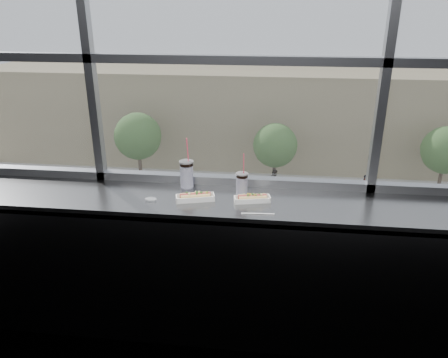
# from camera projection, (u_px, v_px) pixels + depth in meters

# --- Properties ---
(wall_back_lower) EXTENTS (6.00, 0.00, 6.00)m
(wall_back_lower) POSITION_uv_depth(u_px,v_px,m) (231.00, 248.00, 3.46)
(wall_back_lower) COLOR black
(wall_back_lower) RESTS_ON ground
(window_glass) EXTENTS (6.00, 0.00, 6.00)m
(window_glass) POSITION_uv_depth(u_px,v_px,m) (233.00, 12.00, 2.82)
(window_glass) COLOR silver
(window_glass) RESTS_ON ground
(window_mullions) EXTENTS (6.00, 0.08, 2.40)m
(window_mullions) POSITION_uv_depth(u_px,v_px,m) (233.00, 12.00, 2.80)
(window_mullions) COLOR gray
(window_mullions) RESTS_ON ground
(counter) EXTENTS (6.00, 0.55, 0.06)m
(counter) POSITION_uv_depth(u_px,v_px,m) (227.00, 203.00, 3.01)
(counter) COLOR gray
(counter) RESTS_ON ground
(counter_fascia) EXTENTS (6.00, 0.04, 1.04)m
(counter_fascia) POSITION_uv_depth(u_px,v_px,m) (223.00, 288.00, 2.97)
(counter_fascia) COLOR gray
(counter_fascia) RESTS_ON ground
(hotdog_tray_left) EXTENTS (0.28, 0.15, 0.06)m
(hotdog_tray_left) POSITION_uv_depth(u_px,v_px,m) (195.00, 197.00, 2.97)
(hotdog_tray_left) COLOR white
(hotdog_tray_left) RESTS_ON counter
(hotdog_tray_right) EXTENTS (0.26, 0.13, 0.06)m
(hotdog_tray_right) POSITION_uv_depth(u_px,v_px,m) (252.00, 198.00, 2.96)
(hotdog_tray_right) COLOR white
(hotdog_tray_right) RESTS_ON counter
(soda_cup_left) EXTENTS (0.10, 0.10, 0.38)m
(soda_cup_left) POSITION_uv_depth(u_px,v_px,m) (187.00, 173.00, 3.16)
(soda_cup_left) COLOR white
(soda_cup_left) RESTS_ON counter
(soda_cup_right) EXTENTS (0.09, 0.09, 0.32)m
(soda_cup_right) POSITION_uv_depth(u_px,v_px,m) (242.00, 183.00, 3.03)
(soda_cup_right) COLOR white
(soda_cup_right) RESTS_ON counter
(loose_straw) EXTENTS (0.21, 0.02, 0.01)m
(loose_straw) POSITION_uv_depth(u_px,v_px,m) (258.00, 214.00, 2.79)
(loose_straw) COLOR white
(loose_straw) RESTS_ON counter
(wrapper) EXTENTS (0.09, 0.06, 0.02)m
(wrapper) POSITION_uv_depth(u_px,v_px,m) (151.00, 199.00, 2.98)
(wrapper) COLOR silver
(wrapper) RESTS_ON counter
(plaza_ground) EXTENTS (120.00, 120.00, 0.00)m
(plaza_ground) POSITION_uv_depth(u_px,v_px,m) (272.00, 133.00, 47.81)
(plaza_ground) COLOR #B9B7B2
(plaza_ground) RESTS_ON ground
(street_asphalt) EXTENTS (80.00, 10.00, 0.06)m
(street_asphalt) POSITION_uv_depth(u_px,v_px,m) (265.00, 241.00, 26.20)
(street_asphalt) COLOR black
(street_asphalt) RESTS_ON plaza_ground
(far_sidewalk) EXTENTS (80.00, 6.00, 0.04)m
(far_sidewalk) POSITION_uv_depth(u_px,v_px,m) (268.00, 188.00, 33.55)
(far_sidewalk) COLOR #B9B7B2
(far_sidewalk) RESTS_ON plaza_ground
(far_building) EXTENTS (50.00, 14.00, 8.00)m
(far_building) POSITION_uv_depth(u_px,v_px,m) (273.00, 108.00, 41.24)
(far_building) COLOR gray
(far_building) RESTS_ON plaza_ground
(car_far_b) EXTENTS (3.05, 5.82, 1.85)m
(car_far_b) POSITION_uv_depth(u_px,v_px,m) (320.00, 201.00, 29.13)
(car_far_b) COLOR maroon
(car_far_b) RESTS_ON street_asphalt
(car_near_c) EXTENTS (2.96, 5.90, 1.89)m
(car_near_c) POSITION_uv_depth(u_px,v_px,m) (245.00, 262.00, 22.25)
(car_near_c) COLOR #771E00
(car_near_c) RESTS_ON street_asphalt
(car_near_d) EXTENTS (2.68, 5.71, 1.86)m
(car_near_d) POSITION_uv_depth(u_px,v_px,m) (422.00, 275.00, 21.30)
(car_near_d) COLOR silver
(car_near_d) RESTS_ON street_asphalt
(car_near_b) EXTENTS (3.46, 7.13, 2.30)m
(car_near_b) POSITION_uv_depth(u_px,v_px,m) (131.00, 252.00, 22.84)
(car_near_b) COLOR black
(car_near_b) RESTS_ON street_asphalt
(pedestrian_d) EXTENTS (0.61, 0.82, 1.83)m
(pedestrian_d) POSITION_uv_depth(u_px,v_px,m) (365.00, 183.00, 32.15)
(pedestrian_d) COLOR #66605B
(pedestrian_d) RESTS_ON far_sidewalk
(pedestrian_b) EXTENTS (0.75, 1.00, 2.24)m
(pedestrian_b) POSITION_uv_depth(u_px,v_px,m) (275.00, 179.00, 32.25)
(pedestrian_b) COLOR #66605B
(pedestrian_b) RESTS_ON far_sidewalk
(tree_left) EXTENTS (3.60, 3.60, 5.63)m
(tree_left) POSITION_uv_depth(u_px,v_px,m) (138.00, 136.00, 33.23)
(tree_left) COLOR #47382B
(tree_left) RESTS_ON far_sidewalk
(tree_center) EXTENTS (3.29, 3.29, 5.14)m
(tree_center) POSITION_uv_depth(u_px,v_px,m) (275.00, 146.00, 32.20)
(tree_center) COLOR #47382B
(tree_center) RESTS_ON far_sidewalk
(tree_right) EXTENTS (3.40, 3.40, 5.31)m
(tree_right) POSITION_uv_depth(u_px,v_px,m) (446.00, 150.00, 30.83)
(tree_right) COLOR #47382B
(tree_right) RESTS_ON far_sidewalk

